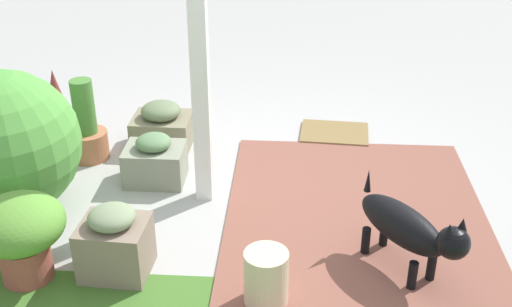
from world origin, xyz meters
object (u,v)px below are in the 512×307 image
(stone_planter_nearest, at_px, (162,127))
(dog, at_px, (408,228))
(ceramic_urn, at_px, (266,279))
(terracotta_pot_tall, at_px, (87,131))
(doormat, at_px, (335,133))
(terracotta_pot_spiky, at_px, (57,104))
(terracotta_pot_broad, at_px, (20,231))
(stone_planter_near, at_px, (155,161))
(porch_pillar, at_px, (199,50))
(stone_planter_far, at_px, (115,243))
(round_shrub, at_px, (6,144))

(stone_planter_nearest, height_order, dog, dog)
(dog, distance_m, ceramic_urn, 0.90)
(terracotta_pot_tall, height_order, doormat, terracotta_pot_tall)
(terracotta_pot_spiky, xyz_separation_m, terracotta_pot_broad, (-0.46, 1.95, 0.05))
(stone_planter_near, xyz_separation_m, ceramic_urn, (-0.91, 1.35, 0.00))
(terracotta_pot_spiky, xyz_separation_m, ceramic_urn, (-1.91, 2.10, -0.11))
(stone_planter_near, relative_size, terracotta_pot_spiky, 0.75)
(terracotta_pot_tall, bearing_deg, dog, 150.14)
(porch_pillar, bearing_deg, stone_planter_nearest, -59.47)
(porch_pillar, height_order, stone_planter_near, porch_pillar)
(stone_planter_far, distance_m, round_shrub, 1.16)
(terracotta_pot_tall, bearing_deg, stone_planter_near, 151.76)
(stone_planter_far, height_order, terracotta_pot_spiky, terracotta_pot_spiky)
(round_shrub, bearing_deg, doormat, -150.12)
(stone_planter_far, height_order, round_shrub, round_shrub)
(stone_planter_near, bearing_deg, stone_planter_far, 89.50)
(porch_pillar, xyz_separation_m, doormat, (-1.00, -1.10, -1.11))
(porch_pillar, xyz_separation_m, stone_planter_near, (0.41, -0.21, -0.95))
(ceramic_urn, bearing_deg, terracotta_pot_spiky, -47.70)
(stone_planter_far, distance_m, ceramic_urn, 0.95)
(round_shrub, xyz_separation_m, doormat, (-2.31, -1.33, -0.49))
(stone_planter_near, xyz_separation_m, terracotta_pot_tall, (0.61, -0.33, 0.07))
(round_shrub, bearing_deg, terracotta_pot_spiky, -85.75)
(terracotta_pot_tall, distance_m, terracotta_pot_broad, 1.54)
(porch_pillar, xyz_separation_m, terracotta_pot_spiky, (1.40, -0.96, -0.84))
(dog, relative_size, ceramic_urn, 2.12)
(stone_planter_near, bearing_deg, stone_planter_nearest, -84.20)
(round_shrub, relative_size, ceramic_urn, 2.92)
(stone_planter_nearest, xyz_separation_m, round_shrub, (0.85, 1.02, 0.33))
(stone_planter_near, bearing_deg, ceramic_urn, 124.01)
(terracotta_pot_tall, bearing_deg, porch_pillar, 152.11)
(porch_pillar, relative_size, stone_planter_nearest, 4.62)
(porch_pillar, distance_m, doormat, 1.85)
(stone_planter_near, bearing_deg, dog, 149.58)
(stone_planter_nearest, bearing_deg, stone_planter_far, 91.65)
(stone_planter_nearest, xyz_separation_m, dog, (-1.79, 1.59, 0.14))
(stone_planter_near, xyz_separation_m, dog, (-1.73, 1.02, 0.16))
(terracotta_pot_tall, height_order, terracotta_pot_spiky, terracotta_pot_tall)
(round_shrub, relative_size, terracotta_pot_tall, 1.51)
(porch_pillar, height_order, dog, porch_pillar)
(ceramic_urn, bearing_deg, terracotta_pot_broad, -5.63)
(porch_pillar, distance_m, ceramic_urn, 1.56)
(terracotta_pot_tall, xyz_separation_m, terracotta_pot_broad, (-0.08, 1.54, 0.10))
(terracotta_pot_spiky, bearing_deg, round_shrub, 94.25)
(stone_planter_far, relative_size, doormat, 0.78)
(terracotta_pot_tall, relative_size, dog, 0.91)
(dog, bearing_deg, terracotta_pot_tall, -29.86)
(stone_planter_nearest, xyz_separation_m, terracotta_pot_broad, (0.47, 1.78, 0.16))
(stone_planter_nearest, height_order, stone_planter_far, stone_planter_far)
(terracotta_pot_broad, distance_m, dog, 2.27)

